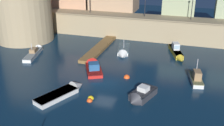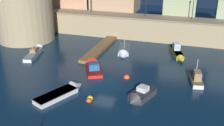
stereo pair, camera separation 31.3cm
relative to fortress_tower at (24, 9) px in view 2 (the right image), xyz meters
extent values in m
plane|color=#0C2338|center=(18.77, -12.07, -5.41)|extent=(103.15, 103.15, 0.00)
cube|color=#9E8966|center=(18.77, 6.98, -3.52)|extent=(41.95, 3.71, 3.78)
cube|color=#817053|center=(18.77, 6.98, -1.51)|extent=(41.95, 4.01, 0.24)
cube|color=#97A279|center=(25.12, 10.48, 0.74)|extent=(5.56, 3.30, 4.73)
cylinder|color=#9E8966|center=(0.00, 0.00, -0.46)|extent=(9.58, 9.58, 9.89)
cube|color=brown|center=(14.14, -1.11, -5.18)|extent=(1.81, 12.47, 0.46)
cylinder|color=brown|center=(14.95, 3.57, -5.06)|extent=(0.20, 0.20, 0.70)
cylinder|color=brown|center=(14.95, 0.45, -5.06)|extent=(0.20, 0.20, 0.70)
cylinder|color=brown|center=(14.95, -2.67, -5.06)|extent=(0.20, 0.20, 0.70)
cylinder|color=brown|center=(14.95, -5.79, -5.06)|extent=(0.20, 0.20, 0.70)
cylinder|color=black|center=(9.45, 6.98, 0.31)|extent=(0.12, 0.12, 3.39)
cylinder|color=black|center=(19.69, 6.98, 0.32)|extent=(0.12, 0.12, 3.43)
cylinder|color=black|center=(27.48, 6.98, 0.26)|extent=(0.12, 0.12, 3.31)
cube|color=#333338|center=(23.82, -13.94, -5.00)|extent=(2.66, 3.58, 0.82)
cone|color=#333338|center=(23.14, -15.82, -5.00)|extent=(1.81, 1.38, 1.60)
cube|color=black|center=(23.82, -13.94, -4.63)|extent=(2.72, 3.65, 0.08)
cube|color=silver|center=(23.81, -13.96, -4.34)|extent=(1.30, 1.27, 0.50)
cube|color=white|center=(18.02, -0.54, -5.12)|extent=(2.50, 4.93, 0.57)
cone|color=white|center=(18.61, -3.44, -5.12)|extent=(1.74, 1.59, 1.50)
cube|color=slate|center=(18.02, -0.54, -4.88)|extent=(2.55, 5.03, 0.08)
cylinder|color=#B2B2B7|center=(18.03, -0.59, -4.18)|extent=(0.08, 0.08, 1.32)
cube|color=silver|center=(15.05, -16.91, -5.13)|extent=(3.43, 5.06, 0.56)
cone|color=silver|center=(16.27, -14.14, -5.13)|extent=(1.96, 1.86, 1.55)
cube|color=slate|center=(15.05, -16.91, -4.89)|extent=(3.50, 5.16, 0.08)
cube|color=white|center=(5.68, -6.77, -5.14)|extent=(2.56, 5.73, 0.53)
cone|color=white|center=(4.83, -3.42, -5.14)|extent=(1.46, 1.64, 1.15)
cube|color=slate|center=(5.68, -6.77, -4.91)|extent=(2.61, 5.85, 0.08)
cube|color=olive|center=(5.59, -6.44, -4.60)|extent=(1.19, 1.67, 0.54)
cylinder|color=#B2B2B7|center=(5.73, -6.98, -4.11)|extent=(0.08, 0.08, 1.53)
cube|color=gold|center=(25.92, 0.61, -5.07)|extent=(2.69, 5.40, 0.68)
cone|color=gold|center=(26.93, -2.54, -5.07)|extent=(1.43, 1.65, 1.05)
cube|color=brown|center=(25.92, 0.61, -4.76)|extent=(2.74, 5.51, 0.08)
cube|color=silver|center=(25.84, 0.86, -4.24)|extent=(1.33, 1.70, 0.96)
cube|color=#99B7C6|center=(26.07, 0.15, -4.20)|extent=(0.80, 0.31, 0.58)
cube|color=red|center=(16.39, -9.38, -5.16)|extent=(3.56, 4.59, 0.50)
cone|color=red|center=(15.17, -7.02, -5.16)|extent=(2.08, 1.85, 1.74)
cube|color=#440C0E|center=(16.39, -9.38, -4.95)|extent=(3.63, 4.68, 0.08)
cube|color=navy|center=(16.51, -9.63, -4.48)|extent=(1.77, 1.77, 0.86)
cube|color=silver|center=(29.09, -8.35, -5.13)|extent=(1.87, 4.03, 0.56)
cone|color=silver|center=(28.65, -5.96, -5.13)|extent=(1.31, 1.27, 1.13)
cube|color=olive|center=(29.09, -8.35, -4.89)|extent=(1.91, 4.11, 0.08)
cube|color=olive|center=(29.17, -8.76, -4.34)|extent=(1.06, 1.54, 1.01)
cube|color=#99B7C6|center=(29.04, -8.07, -4.29)|extent=(0.74, 0.19, 0.60)
cylinder|color=#B2B2B7|center=(29.04, -8.08, -3.72)|extent=(0.08, 0.08, 2.25)
sphere|color=#EA4C19|center=(20.92, -9.78, -5.41)|extent=(0.76, 0.76, 0.76)
sphere|color=yellow|center=(18.56, -15.93, -5.41)|extent=(0.65, 0.65, 0.65)
sphere|color=#EA4C19|center=(18.63, -16.41, -5.41)|extent=(0.62, 0.62, 0.62)
camera|label=1|loc=(28.17, -38.93, 9.04)|focal=43.00mm
camera|label=2|loc=(28.47, -38.84, 9.04)|focal=43.00mm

